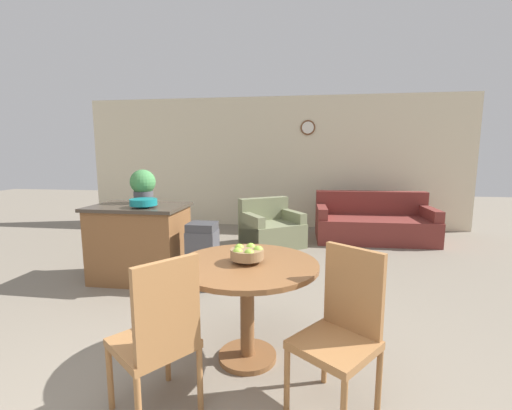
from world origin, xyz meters
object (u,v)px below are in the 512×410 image
(dining_table, at_px, (247,285))
(dining_chair_near_left, at_px, (159,333))
(fruit_bowl, at_px, (247,253))
(armchair, at_px, (271,230))
(potted_plant, at_px, (143,185))
(trash_bin, at_px, (203,255))
(couch, at_px, (373,224))
(kitchen_island, at_px, (140,242))
(dining_chair_near_right, at_px, (342,325))
(teal_bowl, at_px, (143,202))

(dining_table, bearing_deg, dining_chair_near_left, -121.55)
(fruit_bowl, height_order, armchair, fruit_bowl)
(potted_plant, distance_m, trash_bin, 1.20)
(potted_plant, bearing_deg, armchair, 47.75)
(trash_bin, bearing_deg, potted_plant, 158.54)
(dining_table, xyz_separation_m, couch, (1.61, 3.91, -0.29))
(kitchen_island, relative_size, armchair, 0.94)
(potted_plant, relative_size, armchair, 0.35)
(dining_chair_near_right, height_order, couch, dining_chair_near_right)
(dining_table, relative_size, kitchen_island, 0.93)
(kitchen_island, bearing_deg, potted_plant, 97.24)
(teal_bowl, height_order, trash_bin, teal_bowl)
(dining_table, xyz_separation_m, dining_chair_near_left, (-0.40, -0.64, -0.06))
(couch, bearing_deg, dining_chair_near_right, -103.90)
(dining_chair_near_left, height_order, teal_bowl, teal_bowl)
(couch, bearing_deg, trash_bin, -133.59)
(potted_plant, distance_m, armchair, 2.32)
(dining_chair_near_left, relative_size, fruit_bowl, 4.04)
(dining_table, bearing_deg, potted_plant, 134.24)
(fruit_bowl, relative_size, couch, 0.12)
(dining_chair_near_right, relative_size, kitchen_island, 0.88)
(fruit_bowl, xyz_separation_m, potted_plant, (-1.61, 1.66, 0.32))
(dining_chair_near_right, relative_size, armchair, 0.83)
(potted_plant, relative_size, couch, 0.21)
(dining_chair_near_right, xyz_separation_m, fruit_bowl, (-0.64, 0.40, 0.30))
(fruit_bowl, height_order, couch, fruit_bowl)
(dining_table, relative_size, potted_plant, 2.47)
(dining_chair_near_left, relative_size, potted_plant, 2.33)
(dining_table, relative_size, trash_bin, 1.37)
(fruit_bowl, relative_size, kitchen_island, 0.22)
(dining_chair_near_right, bearing_deg, armchair, -39.79)
(dining_chair_near_left, bearing_deg, dining_chair_near_right, -38.85)
(armchair, bearing_deg, trash_bin, -141.36)
(kitchen_island, bearing_deg, trash_bin, -9.98)
(couch, bearing_deg, dining_table, -113.64)
(dining_table, height_order, dining_chair_near_right, dining_chair_near_right)
(couch, height_order, armchair, couch)
(couch, bearing_deg, armchair, -160.88)
(trash_bin, bearing_deg, teal_bowl, -179.86)
(fruit_bowl, relative_size, teal_bowl, 0.78)
(fruit_bowl, xyz_separation_m, kitchen_island, (-1.59, 1.46, -0.36))
(kitchen_island, xyz_separation_m, teal_bowl, (0.14, -0.15, 0.52))
(dining_chair_near_left, relative_size, dining_chair_near_right, 1.00)
(dining_table, height_order, potted_plant, potted_plant)
(dining_table, xyz_separation_m, fruit_bowl, (0.00, 0.00, 0.24))
(fruit_bowl, bearing_deg, dining_chair_near_right, -31.57)
(dining_chair_near_right, relative_size, teal_bowl, 3.17)
(dining_chair_near_left, relative_size, teal_bowl, 3.17)
(teal_bowl, bearing_deg, potted_plant, 116.22)
(fruit_bowl, relative_size, trash_bin, 0.32)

